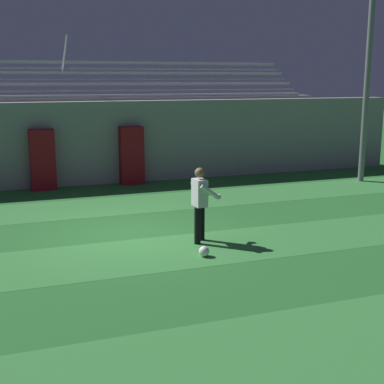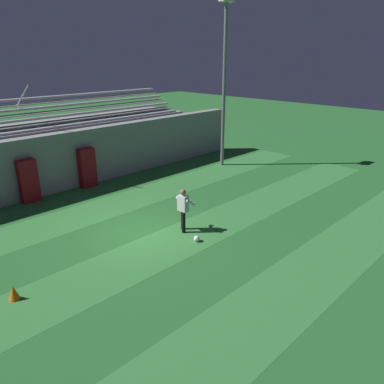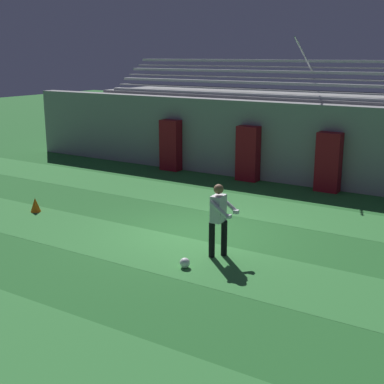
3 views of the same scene
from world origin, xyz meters
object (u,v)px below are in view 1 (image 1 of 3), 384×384
at_px(floodlight_pole, 372,11).
at_px(goalkeeper, 200,200).
at_px(soccer_ball, 204,251).
at_px(padding_pillar_gate_right, 132,156).
at_px(padding_pillar_gate_left, 43,160).

relative_size(floodlight_pole, goalkeeper, 5.56).
bearing_deg(floodlight_pole, soccer_ball, -144.62).
bearing_deg(floodlight_pole, padding_pillar_gate_right, 163.96).
height_order(padding_pillar_gate_left, padding_pillar_gate_right, same).
bearing_deg(goalkeeper, soccer_ball, -106.00).
relative_size(padding_pillar_gate_right, soccer_ball, 8.91).
bearing_deg(padding_pillar_gate_left, floodlight_pole, -11.77).
height_order(padding_pillar_gate_left, goalkeeper, padding_pillar_gate_left).
xyz_separation_m(padding_pillar_gate_left, soccer_ball, (2.52, -8.01, -0.87)).
bearing_deg(soccer_ball, goalkeeper, 74.00).
distance_m(padding_pillar_gate_right, floodlight_pole, 9.36).
xyz_separation_m(padding_pillar_gate_left, goalkeeper, (2.80, -7.04, -0.03)).
bearing_deg(soccer_ball, padding_pillar_gate_right, 87.05).
bearing_deg(soccer_ball, floodlight_pole, 35.38).
bearing_deg(padding_pillar_gate_left, padding_pillar_gate_right, 0.00).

